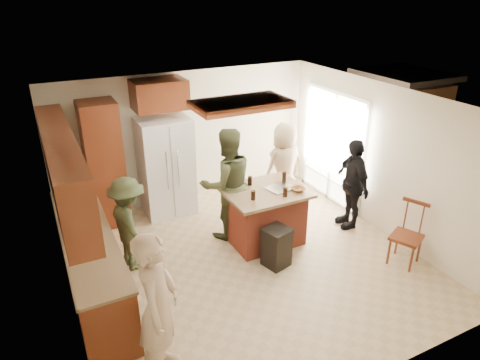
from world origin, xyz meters
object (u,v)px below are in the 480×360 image
person_behind_left (227,184)px  person_behind_right (284,166)px  spindle_chair (407,237)px  refrigerator (166,167)px  person_front_left (159,307)px  kitchen_island (265,215)px  person_counter (130,224)px  person_side_right (352,184)px  trash_bin (277,247)px

person_behind_left → person_behind_right: 1.46m
person_behind_right → spindle_chair: 2.52m
refrigerator → spindle_chair: bearing=-49.7°
person_front_left → kitchen_island: size_ratio=1.37×
person_counter → refrigerator: bearing=-47.1°
kitchen_island → person_front_left: bearing=-141.8°
person_behind_right → person_side_right: person_behind_right is taller
person_side_right → person_counter: bearing=-86.1°
trash_bin → spindle_chair: 1.97m
spindle_chair → person_front_left: bearing=-175.5°
person_behind_right → kitchen_island: person_behind_right is taller
person_front_left → person_side_right: (3.88, 1.59, -0.08)m
person_front_left → trash_bin: bearing=-32.7°
person_front_left → person_side_right: 4.19m
person_behind_right → spindle_chair: size_ratio=1.66×
person_behind_left → person_behind_right: (1.38, 0.46, -0.12)m
kitchen_island → trash_bin: 0.72m
person_front_left → spindle_chair: (3.90, 0.31, -0.43)m
person_side_right → kitchen_island: size_ratio=1.25×
person_behind_left → trash_bin: bearing=107.0°
person_behind_left → person_behind_right: size_ratio=1.14×
person_behind_left → person_front_left: bearing=53.4°
person_front_left → refrigerator: (1.20, 3.50, 0.02)m
person_behind_left → person_counter: (-1.65, -0.17, -0.22)m
person_behind_right → trash_bin: size_ratio=2.63×
spindle_chair → person_side_right: bearing=91.2°
person_behind_right → refrigerator: bearing=-25.9°
kitchen_island → person_behind_right: bearing=44.3°
person_behind_right → trash_bin: (-1.10, -1.58, -0.51)m
person_counter → person_behind_right: bearing=-89.8°
person_behind_left → spindle_chair: 2.88m
person_behind_right → kitchen_island: 1.33m
person_front_left → person_behind_right: (3.21, 2.70, -0.05)m
person_side_right → spindle_chair: person_side_right is taller
person_counter → trash_bin: (1.94, -0.95, -0.41)m
refrigerator → person_side_right: bearing=-35.5°
person_side_right → person_front_left: bearing=-56.4°
refrigerator → spindle_chair: refrigerator is taller
person_side_right → refrigerator: (-2.68, 1.91, 0.10)m
person_behind_left → spindle_chair: size_ratio=1.90×
person_front_left → trash_bin: person_front_left is taller
refrigerator → kitchen_island: size_ratio=1.41×
person_side_right → trash_bin: 1.88m
refrigerator → person_front_left: bearing=-108.9°
kitchen_island → person_counter: bearing=172.7°
person_side_right → trash_bin: size_ratio=2.54×
person_side_right → refrigerator: refrigerator is taller
person_behind_left → person_counter: 1.68m
kitchen_island → trash_bin: kitchen_island is taller
person_side_right → spindle_chair: size_ratio=1.61×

